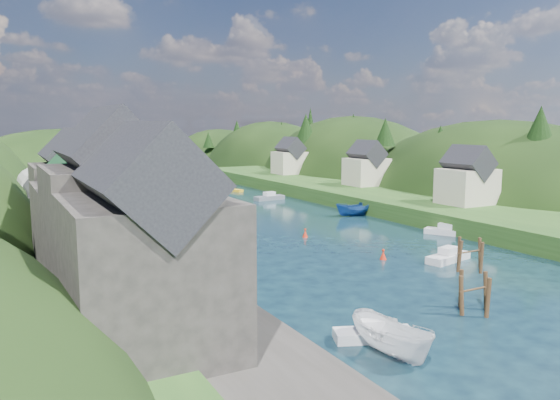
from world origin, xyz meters
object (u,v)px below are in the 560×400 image
piling_cluster_near (474,297)px  piling_cluster_far (470,257)px  channel_buoy_near (383,255)px  channel_buoy_far (305,233)px

piling_cluster_near → piling_cluster_far: bearing=43.9°
channel_buoy_near → channel_buoy_far: (-1.34, 13.24, 0.00)m
piling_cluster_near → channel_buoy_far: piling_cluster_near is taller
piling_cluster_far → channel_buoy_far: size_ratio=3.24×
piling_cluster_near → channel_buoy_near: piling_cluster_near is taller
piling_cluster_far → channel_buoy_far: bearing=106.4°
channel_buoy_near → channel_buoy_far: size_ratio=1.00×
channel_buoy_near → piling_cluster_near: bearing=-105.1°
piling_cluster_near → piling_cluster_far: size_ratio=0.99×
channel_buoy_near → channel_buoy_far: same height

